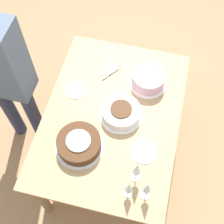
{
  "coord_description": "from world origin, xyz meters",
  "views": [
    {
      "loc": [
        1.05,
        0.26,
        2.73
      ],
      "look_at": [
        0.0,
        0.0,
        0.81
      ],
      "focal_mm": 50.0,
      "sensor_mm": 36.0,
      "label": 1
    }
  ],
  "objects": [
    {
      "name": "cake_back_decorated",
      "position": [
        -0.34,
        0.2,
        0.81
      ],
      "size": [
        0.29,
        0.29,
        0.11
      ],
      "color": "white",
      "rests_on": "dining_table"
    },
    {
      "name": "cake_center_white",
      "position": [
        -0.02,
        0.06,
        0.8
      ],
      "size": [
        0.32,
        0.32,
        0.09
      ],
      "color": "white",
      "rests_on": "dining_table"
    },
    {
      "name": "dessert_plate_left",
      "position": [
        -0.15,
        -0.32,
        0.76
      ],
      "size": [
        0.16,
        0.16,
        0.01
      ],
      "color": "white",
      "rests_on": "dining_table"
    },
    {
      "name": "dining_table",
      "position": [
        0.0,
        0.0,
        0.64
      ],
      "size": [
        1.35,
        0.97,
        0.76
      ],
      "color": "tan",
      "rests_on": "ground_plane"
    },
    {
      "name": "wine_glass_far",
      "position": [
        0.41,
        0.25,
        0.93
      ],
      "size": [
        0.06,
        0.06,
        0.24
      ],
      "color": "silver",
      "rests_on": "dining_table"
    },
    {
      "name": "wine_glass_near",
      "position": [
        0.52,
        0.23,
        0.89
      ],
      "size": [
        0.06,
        0.06,
        0.2
      ],
      "color": "silver",
      "rests_on": "dining_table"
    },
    {
      "name": "fork_pile",
      "position": [
        -0.38,
        -0.11,
        0.77
      ],
      "size": [
        0.22,
        0.15,
        0.01
      ],
      "color": "silver",
      "rests_on": "dining_table"
    },
    {
      "name": "person_cutting",
      "position": [
        -0.05,
        -0.81,
        0.97
      ],
      "size": [
        0.22,
        0.4,
        1.61
      ],
      "rotation": [
        0.0,
        0.0,
        1.56
      ],
      "color": "#2D334C",
      "rests_on": "ground_plane"
    },
    {
      "name": "wine_glass_extra",
      "position": [
        0.51,
        0.34,
        0.91
      ],
      "size": [
        0.07,
        0.07,
        0.22
      ],
      "color": "silver",
      "rests_on": "dining_table"
    },
    {
      "name": "ground_plane",
      "position": [
        0.0,
        0.0,
        0.0
      ],
      "size": [
        12.0,
        12.0,
        0.0
      ],
      "primitive_type": "plane",
      "color": "#A87F56"
    },
    {
      "name": "cake_front_chocolate",
      "position": [
        0.29,
        -0.16,
        0.8
      ],
      "size": [
        0.34,
        0.34,
        0.1
      ],
      "color": "white",
      "rests_on": "dining_table"
    },
    {
      "name": "dessert_plate_right",
      "position": [
        0.22,
        0.27,
        0.76
      ],
      "size": [
        0.19,
        0.19,
        0.01
      ],
      "color": "white",
      "rests_on": "dining_table"
    }
  ]
}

